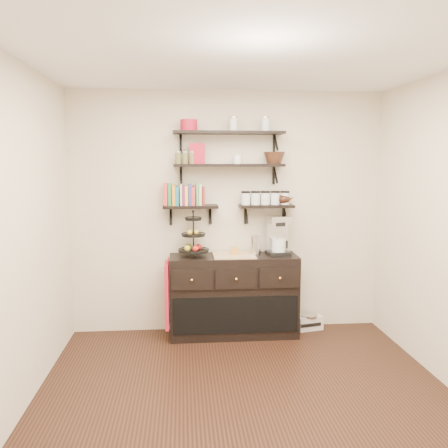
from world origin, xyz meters
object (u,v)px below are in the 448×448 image
Objects in this scene: fruit_stand at (194,241)px; coffee_maker at (278,236)px; sideboard at (234,295)px; radio at (309,322)px.

coffee_maker is (0.93, 0.03, 0.04)m from fruit_stand.
sideboard is 0.97m from radio.
fruit_stand is at bearing 179.56° from sideboard.
fruit_stand is at bearing 170.60° from radio.
sideboard is 0.75m from fruit_stand.
sideboard is 0.82m from coffee_maker.
fruit_stand reaches higher than radio.
coffee_maker is at bearing 1.62° from fruit_stand.
fruit_stand is 1.11× the size of coffee_maker.
fruit_stand is at bearing 172.23° from coffee_maker.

